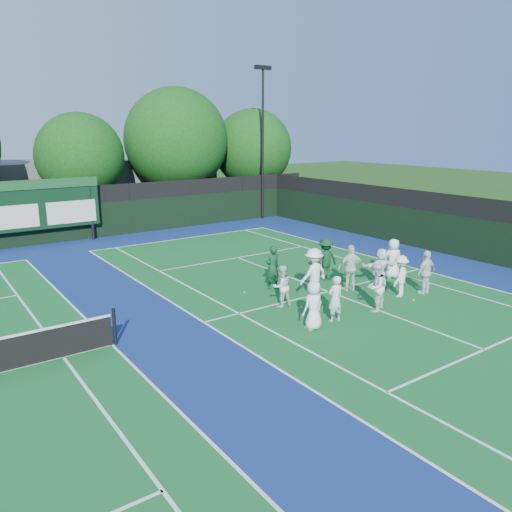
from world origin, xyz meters
TOP-DOWN VIEW (x-y plane):
  - ground at (0.00, 0.00)m, footprint 120.00×120.00m
  - court_apron at (-6.00, 1.00)m, footprint 34.00×32.00m
  - near_court at (0.00, 1.00)m, footprint 11.05×23.85m
  - back_fence at (-6.00, 16.00)m, footprint 34.00×0.08m
  - divider_fence_right at (9.00, 1.00)m, footprint 0.08×32.00m
  - scoreboard at (-7.01, 15.59)m, footprint 6.00×0.21m
  - clubhouse at (-2.00, 24.00)m, footprint 18.00×6.00m
  - light_pole_right at (7.50, 15.70)m, footprint 1.20×0.30m
  - tree_c at (-3.50, 19.58)m, footprint 5.35×5.35m
  - tree_d at (3.07, 19.58)m, footprint 7.07×7.07m
  - tree_e at (9.46, 19.58)m, footprint 5.92×5.92m
  - tennis_ball_0 at (-2.03, 0.21)m, footprint 0.07×0.07m
  - tennis_ball_1 at (1.41, 1.14)m, footprint 0.07×0.07m
  - tennis_ball_2 at (3.01, -1.28)m, footprint 0.07×0.07m
  - tennis_ball_3 at (-2.74, 2.73)m, footprint 0.07×0.07m
  - tennis_ball_5 at (1.78, -1.59)m, footprint 0.07×0.07m
  - player_front_0 at (-2.95, -1.44)m, footprint 0.80×0.56m
  - player_front_1 at (-1.93, -1.34)m, footprint 0.58×0.40m
  - player_front_2 at (-0.13, -1.42)m, footprint 1.01×0.91m
  - player_front_3 at (1.79, -0.91)m, footprint 1.16×0.91m
  - player_front_4 at (2.84, -1.27)m, footprint 1.00×0.43m
  - player_back_0 at (-2.48, 0.76)m, footprint 0.76×0.61m
  - player_back_1 at (-0.96, 0.81)m, footprint 1.26×0.78m
  - player_back_2 at (0.82, 0.66)m, footprint 1.14×0.82m
  - player_back_3 at (2.16, 0.34)m, footprint 1.51×0.95m
  - player_back_4 at (3.50, 0.86)m, footprint 0.95×0.79m
  - coach_left at (-1.53, 2.55)m, footprint 0.63×0.41m
  - coach_right at (1.00, 2.29)m, footprint 1.19×0.77m

SIDE VIEW (x-z plane):
  - ground at x=0.00m, z-range 0.00..0.00m
  - court_apron at x=-6.00m, z-range 0.00..0.01m
  - near_court at x=0.00m, z-range 0.01..0.01m
  - tennis_ball_0 at x=-2.03m, z-range 0.00..0.07m
  - tennis_ball_1 at x=1.41m, z-range 0.00..0.07m
  - tennis_ball_2 at x=3.01m, z-range 0.00..0.07m
  - tennis_ball_3 at x=-2.74m, z-range 0.00..0.07m
  - tennis_ball_5 at x=1.78m, z-range 0.00..0.07m
  - player_back_0 at x=-2.48m, z-range 0.00..1.49m
  - player_front_1 at x=-1.93m, z-range 0.00..1.53m
  - player_back_3 at x=2.16m, z-range 0.00..1.55m
  - player_front_0 at x=-2.95m, z-range 0.00..1.56m
  - player_front_3 at x=1.79m, z-range 0.00..1.58m
  - player_back_4 at x=3.50m, z-range 0.00..1.66m
  - player_front_4 at x=2.84m, z-range 0.00..1.68m
  - player_front_2 at x=-0.13m, z-range 0.00..1.71m
  - coach_left at x=-1.53m, z-range 0.00..1.72m
  - coach_right at x=1.00m, z-range 0.00..1.74m
  - player_back_2 at x=0.82m, z-range 0.00..1.80m
  - player_back_1 at x=-0.96m, z-range 0.00..1.88m
  - back_fence at x=-6.00m, z-range -0.14..2.86m
  - divider_fence_right at x=9.00m, z-range -0.14..2.86m
  - clubhouse at x=-2.00m, z-range 0.00..4.00m
  - scoreboard at x=-7.01m, z-range 0.42..3.97m
  - tree_c at x=-3.50m, z-range 0.74..7.87m
  - tree_e at x=9.46m, z-range 0.70..8.33m
  - tree_d at x=3.07m, z-range 0.73..9.64m
  - light_pole_right at x=7.50m, z-range 1.24..11.36m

